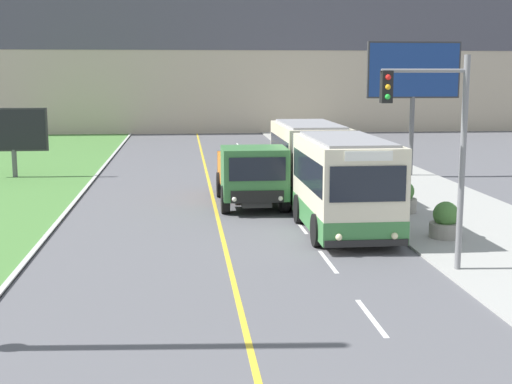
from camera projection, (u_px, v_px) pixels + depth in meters
name	position (u px, v px, depth m)	size (l,w,h in m)	color
apartment_block_background	(195.00, 17.00, 62.93)	(80.00, 8.04, 20.02)	#BCAD93
city_bus	(325.00, 171.00, 26.11)	(2.65, 12.40, 3.14)	beige
dump_truck	(252.00, 176.00, 27.45)	(2.50, 6.23, 2.43)	black
traffic_light_mast	(438.00, 136.00, 18.09)	(2.28, 0.32, 5.63)	slate
billboard_large	(414.00, 75.00, 34.94)	(4.66, 0.24, 6.66)	#59595B
billboard_small	(13.00, 131.00, 35.10)	(3.36, 0.24, 3.45)	#59595B
planter_round_near	(445.00, 222.00, 22.23)	(1.00, 1.00, 1.14)	gray
planter_round_second	(404.00, 198.00, 26.23)	(0.96, 0.96, 1.16)	gray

